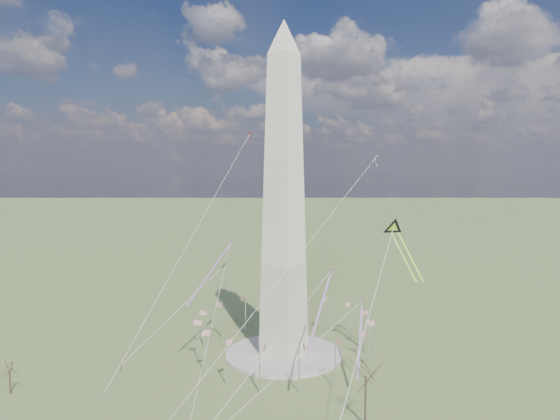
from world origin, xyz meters
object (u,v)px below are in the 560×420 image
Objects in this scene: washington_monument at (284,200)px; person_west at (121,367)px; tree_near at (366,373)px; kite_delta_black at (395,231)px.

washington_monument is 67.04m from person_west.
washington_monument is at bearing 149.98° from tree_near.
tree_near is 46.62m from kite_delta_black.
kite_delta_black is at bearing -101.96° from person_west.
person_west is (-69.79, -14.07, -11.09)m from tree_near.
washington_monument reaches higher than kite_delta_black.
person_west is at bearing -168.60° from tree_near.
washington_monument is 57.98m from tree_near.
tree_near is (39.38, -22.75, -35.95)m from washington_monument.
tree_near reaches higher than person_west.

